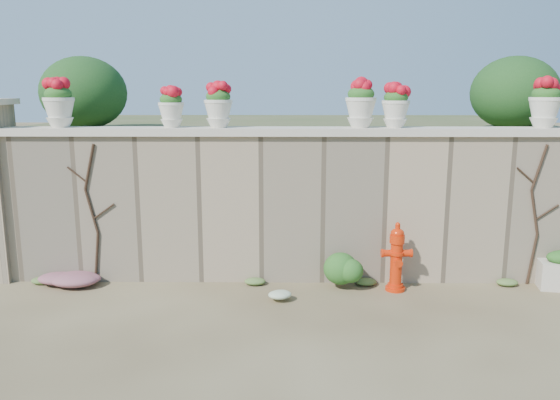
{
  "coord_description": "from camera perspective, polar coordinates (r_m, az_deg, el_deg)",
  "views": [
    {
      "loc": [
        -0.08,
        -5.51,
        2.58
      ],
      "look_at": [
        -0.16,
        1.4,
        1.2
      ],
      "focal_mm": 35.0,
      "sensor_mm": 36.0,
      "label": 1
    }
  ],
  "objects": [
    {
      "name": "ground",
      "position": [
        6.08,
        1.4,
        -13.77
      ],
      "size": [
        80.0,
        80.0,
        0.0
      ],
      "primitive_type": "plane",
      "color": "brown",
      "rests_on": "ground"
    },
    {
      "name": "stone_wall",
      "position": [
        7.48,
        1.26,
        -0.87
      ],
      "size": [
        8.0,
        0.4,
        2.0
      ],
      "primitive_type": "cube",
      "color": "#988265",
      "rests_on": "ground"
    },
    {
      "name": "wall_cap",
      "position": [
        7.33,
        1.3,
        7.18
      ],
      "size": [
        8.1,
        0.52,
        0.1
      ],
      "primitive_type": "cube",
      "color": "beige",
      "rests_on": "stone_wall"
    },
    {
      "name": "raised_fill",
      "position": [
        10.63,
        1.08,
        2.78
      ],
      "size": [
        9.0,
        6.0,
        2.0
      ],
      "primitive_type": "cube",
      "color": "#384C23",
      "rests_on": "ground"
    },
    {
      "name": "back_shrub_left",
      "position": [
        9.06,
        -19.83,
        10.49
      ],
      "size": [
        1.3,
        1.3,
        1.1
      ],
      "primitive_type": "ellipsoid",
      "color": "#143814",
      "rests_on": "raised_fill"
    },
    {
      "name": "back_shrub_right",
      "position": [
        9.19,
        23.29,
        10.24
      ],
      "size": [
        1.3,
        1.3,
        1.1
      ],
      "primitive_type": "ellipsoid",
      "color": "#143814",
      "rests_on": "raised_fill"
    },
    {
      "name": "vine_left",
      "position": [
        7.71,
        -19.0,
        -1.18
      ],
      "size": [
        0.6,
        0.04,
        1.91
      ],
      "color": "black",
      "rests_on": "ground"
    },
    {
      "name": "vine_right",
      "position": [
        7.98,
        25.13,
        -1.24
      ],
      "size": [
        0.6,
        0.04,
        1.91
      ],
      "color": "black",
      "rests_on": "ground"
    },
    {
      "name": "fire_hydrant",
      "position": [
        7.3,
        12.07,
        -5.82
      ],
      "size": [
        0.39,
        0.28,
        0.91
      ],
      "rotation": [
        0.0,
        0.0,
        0.02
      ],
      "color": "red",
      "rests_on": "ground"
    },
    {
      "name": "green_shrub",
      "position": [
        7.24,
        7.34,
        -7.01
      ],
      "size": [
        0.66,
        0.6,
        0.63
      ],
      "primitive_type": "ellipsoid",
      "color": "#1E5119",
      "rests_on": "ground"
    },
    {
      "name": "magenta_clump",
      "position": [
        7.9,
        -21.12,
        -7.62
      ],
      "size": [
        0.88,
        0.58,
        0.23
      ],
      "primitive_type": "ellipsoid",
      "color": "#BD257B",
      "rests_on": "ground"
    },
    {
      "name": "white_flowers",
      "position": [
        6.9,
        -0.08,
        -9.78
      ],
      "size": [
        0.54,
        0.43,
        0.19
      ],
      "primitive_type": "ellipsoid",
      "color": "white",
      "rests_on": "ground"
    },
    {
      "name": "urn_pot_0",
      "position": [
        7.91,
        -22.11,
        9.32
      ],
      "size": [
        0.41,
        0.41,
        0.64
      ],
      "color": "silver",
      "rests_on": "wall_cap"
    },
    {
      "name": "urn_pot_1",
      "position": [
        7.47,
        -11.3,
        9.46
      ],
      "size": [
        0.34,
        0.34,
        0.53
      ],
      "color": "silver",
      "rests_on": "wall_cap"
    },
    {
      "name": "urn_pot_2",
      "position": [
        7.37,
        -6.46,
        9.8
      ],
      "size": [
        0.38,
        0.38,
        0.59
      ],
      "color": "silver",
      "rests_on": "wall_cap"
    },
    {
      "name": "urn_pot_3",
      "position": [
        7.38,
        8.43,
        9.93
      ],
      "size": [
        0.41,
        0.41,
        0.64
      ],
      "color": "silver",
      "rests_on": "wall_cap"
    },
    {
      "name": "urn_pot_4",
      "position": [
        7.45,
        11.99,
        9.58
      ],
      "size": [
        0.37,
        0.37,
        0.57
      ],
      "color": "silver",
      "rests_on": "wall_cap"
    },
    {
      "name": "urn_pot_5",
      "position": [
        8.06,
        25.96,
        9.06
      ],
      "size": [
        0.41,
        0.41,
        0.64
      ],
      "color": "silver",
      "rests_on": "wall_cap"
    }
  ]
}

